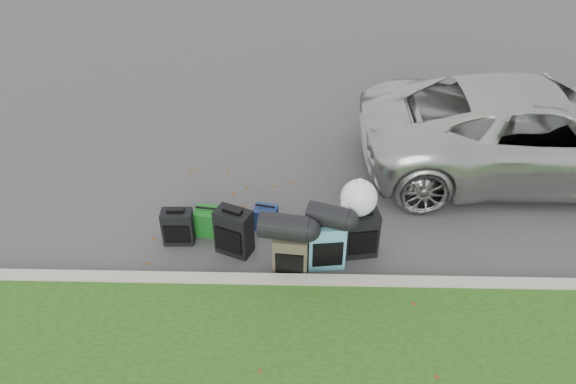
{
  "coord_description": "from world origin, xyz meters",
  "views": [
    {
      "loc": [
        0.04,
        -5.76,
        4.99
      ],
      "look_at": [
        -0.1,
        0.2,
        0.55
      ],
      "focal_mm": 35.0,
      "sensor_mm": 36.0,
      "label": 1
    }
  ],
  "objects_px": {
    "suitcase_large_black_right": "(361,234)",
    "suitcase_large_black_left": "(234,232)",
    "suitcase_small_black": "(178,227)",
    "tote_green": "(208,221)",
    "suv": "(534,131)",
    "tote_navy": "(266,218)",
    "suitcase_olive": "(291,255)",
    "suitcase_teal": "(326,244)"
  },
  "relations": [
    {
      "from": "suitcase_large_black_left",
      "to": "suitcase_large_black_right",
      "type": "bearing_deg",
      "value": 23.08
    },
    {
      "from": "suitcase_olive",
      "to": "suitcase_large_black_right",
      "type": "height_order",
      "value": "suitcase_large_black_right"
    },
    {
      "from": "suitcase_large_black_right",
      "to": "tote_green",
      "type": "distance_m",
      "value": 2.03
    },
    {
      "from": "suitcase_large_black_right",
      "to": "tote_navy",
      "type": "bearing_deg",
      "value": 149.27
    },
    {
      "from": "suitcase_small_black",
      "to": "suitcase_large_black_right",
      "type": "relative_size",
      "value": 0.77
    },
    {
      "from": "suitcase_small_black",
      "to": "suitcase_large_black_left",
      "type": "bearing_deg",
      "value": -13.8
    },
    {
      "from": "tote_navy",
      "to": "suitcase_olive",
      "type": "bearing_deg",
      "value": -54.96
    },
    {
      "from": "suitcase_small_black",
      "to": "tote_green",
      "type": "relative_size",
      "value": 1.33
    },
    {
      "from": "suitcase_small_black",
      "to": "suitcase_olive",
      "type": "xyz_separation_m",
      "value": [
        1.48,
        -0.54,
        0.04
      ]
    },
    {
      "from": "suitcase_small_black",
      "to": "tote_green",
      "type": "xyz_separation_m",
      "value": [
        0.37,
        0.19,
        -0.06
      ]
    },
    {
      "from": "suitcase_large_black_left",
      "to": "suitcase_small_black",
      "type": "bearing_deg",
      "value": -169.05
    },
    {
      "from": "tote_green",
      "to": "tote_navy",
      "type": "xyz_separation_m",
      "value": [
        0.76,
        0.13,
        -0.03
      ]
    },
    {
      "from": "suitcase_olive",
      "to": "suitcase_teal",
      "type": "height_order",
      "value": "suitcase_teal"
    },
    {
      "from": "suitcase_small_black",
      "to": "suitcase_large_black_right",
      "type": "height_order",
      "value": "suitcase_large_black_right"
    },
    {
      "from": "suitcase_large_black_left",
      "to": "suitcase_olive",
      "type": "relative_size",
      "value": 1.13
    },
    {
      "from": "suitcase_olive",
      "to": "tote_navy",
      "type": "xyz_separation_m",
      "value": [
        -0.36,
        0.86,
        -0.12
      ]
    },
    {
      "from": "suitcase_large_black_left",
      "to": "suitcase_olive",
      "type": "xyz_separation_m",
      "value": [
        0.73,
        -0.37,
        -0.04
      ]
    },
    {
      "from": "suv",
      "to": "tote_green",
      "type": "distance_m",
      "value": 5.0
    },
    {
      "from": "suitcase_olive",
      "to": "tote_navy",
      "type": "height_order",
      "value": "suitcase_olive"
    },
    {
      "from": "suitcase_olive",
      "to": "suitcase_teal",
      "type": "xyz_separation_m",
      "value": [
        0.43,
        0.15,
        0.04
      ]
    },
    {
      "from": "suitcase_large_black_left",
      "to": "suitcase_teal",
      "type": "bearing_deg",
      "value": 12.58
    },
    {
      "from": "suitcase_small_black",
      "to": "tote_green",
      "type": "distance_m",
      "value": 0.42
    },
    {
      "from": "suitcase_teal",
      "to": "tote_navy",
      "type": "relative_size",
      "value": 2.02
    },
    {
      "from": "suv",
      "to": "tote_green",
      "type": "height_order",
      "value": "suv"
    },
    {
      "from": "suitcase_small_black",
      "to": "suitcase_teal",
      "type": "distance_m",
      "value": 1.96
    },
    {
      "from": "suv",
      "to": "suitcase_teal",
      "type": "xyz_separation_m",
      "value": [
        -3.16,
        -2.16,
        -0.39
      ]
    },
    {
      "from": "suitcase_large_black_left",
      "to": "suitcase_large_black_right",
      "type": "relative_size",
      "value": 0.99
    },
    {
      "from": "suv",
      "to": "suitcase_small_black",
      "type": "bearing_deg",
      "value": 108.74
    },
    {
      "from": "suitcase_olive",
      "to": "tote_navy",
      "type": "bearing_deg",
      "value": 118.02
    },
    {
      "from": "suitcase_large_black_left",
      "to": "tote_green",
      "type": "height_order",
      "value": "suitcase_large_black_left"
    },
    {
      "from": "suitcase_large_black_right",
      "to": "tote_navy",
      "type": "relative_size",
      "value": 2.02
    },
    {
      "from": "tote_green",
      "to": "tote_navy",
      "type": "distance_m",
      "value": 0.77
    },
    {
      "from": "suitcase_olive",
      "to": "suitcase_large_black_right",
      "type": "relative_size",
      "value": 0.88
    },
    {
      "from": "tote_navy",
      "to": "suitcase_large_black_right",
      "type": "bearing_deg",
      "value": -9.28
    },
    {
      "from": "suitcase_small_black",
      "to": "suitcase_olive",
      "type": "relative_size",
      "value": 0.88
    },
    {
      "from": "suv",
      "to": "tote_green",
      "type": "bearing_deg",
      "value": 108.06
    },
    {
      "from": "suitcase_large_black_right",
      "to": "suitcase_large_black_left",
      "type": "bearing_deg",
      "value": 170.83
    },
    {
      "from": "suitcase_small_black",
      "to": "suitcase_teal",
      "type": "relative_size",
      "value": 0.77
    },
    {
      "from": "suitcase_large_black_left",
      "to": "tote_navy",
      "type": "distance_m",
      "value": 0.63
    },
    {
      "from": "tote_green",
      "to": "suitcase_large_black_left",
      "type": "bearing_deg",
      "value": -34.54
    },
    {
      "from": "suitcase_large_black_right",
      "to": "tote_green",
      "type": "height_order",
      "value": "suitcase_large_black_right"
    },
    {
      "from": "suitcase_large_black_left",
      "to": "suv",
      "type": "bearing_deg",
      "value": 47.48
    }
  ]
}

